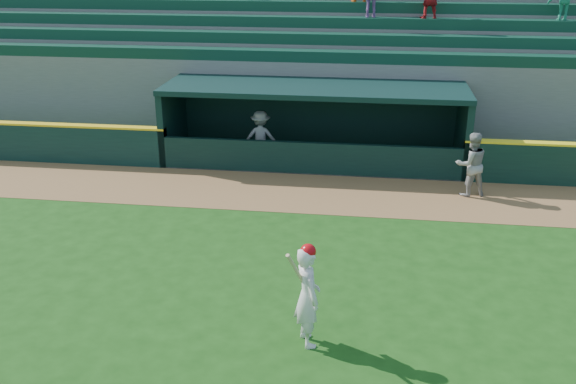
{
  "coord_description": "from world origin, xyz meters",
  "views": [
    {
      "loc": [
        1.83,
        -11.83,
        6.6
      ],
      "look_at": [
        0.0,
        1.6,
        1.3
      ],
      "focal_mm": 40.0,
      "sensor_mm": 36.0,
      "label": 1
    }
  ],
  "objects": [
    {
      "name": "ground",
      "position": [
        0.0,
        0.0,
        0.0
      ],
      "size": [
        120.0,
        120.0,
        0.0
      ],
      "primitive_type": "plane",
      "color": "#164110",
      "rests_on": "ground"
    },
    {
      "name": "warning_track",
      "position": [
        0.0,
        4.9,
        0.01
      ],
      "size": [
        40.0,
        3.0,
        0.01
      ],
      "primitive_type": "cube",
      "color": "brown",
      "rests_on": "ground"
    },
    {
      "name": "dugout_player_front",
      "position": [
        4.57,
        5.35,
        0.9
      ],
      "size": [
        1.03,
        0.9,
        1.81
      ],
      "primitive_type": "imported",
      "rotation": [
        0.0,
        0.0,
        3.41
      ],
      "color": "gray",
      "rests_on": "ground"
    },
    {
      "name": "dugout_player_inside",
      "position": [
        -1.66,
        7.39,
        0.84
      ],
      "size": [
        1.13,
        0.7,
        1.68
      ],
      "primitive_type": "imported",
      "rotation": [
        0.0,
        0.0,
        3.21
      ],
      "color": "gray",
      "rests_on": "ground"
    },
    {
      "name": "dugout",
      "position": [
        0.0,
        8.0,
        1.36
      ],
      "size": [
        9.4,
        2.8,
        2.46
      ],
      "color": "slate",
      "rests_on": "ground"
    },
    {
      "name": "stands",
      "position": [
        0.02,
        12.57,
        2.4
      ],
      "size": [
        34.5,
        6.25,
        7.51
      ],
      "color": "slate",
      "rests_on": "ground"
    },
    {
      "name": "batter_at_plate",
      "position": [
        0.87,
        -2.28,
        0.96
      ],
      "size": [
        0.69,
        0.85,
        1.93
      ],
      "color": "silver",
      "rests_on": "ground"
    }
  ]
}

